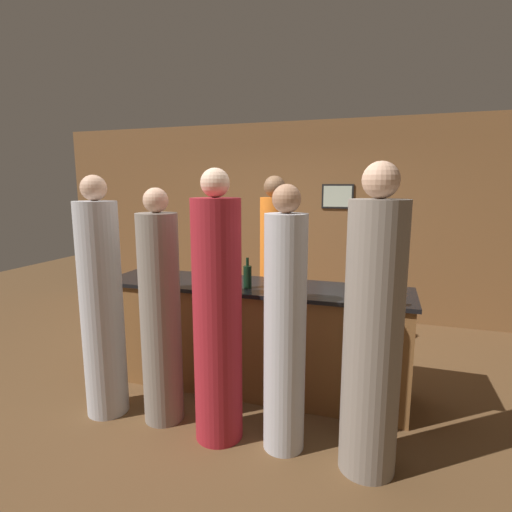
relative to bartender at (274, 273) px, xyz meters
name	(u,v)px	position (x,y,z in m)	size (l,w,h in m)	color
ground_plane	(253,386)	(-0.01, -0.72, -0.95)	(14.00, 14.00, 0.00)	brown
back_wall	(304,220)	(-0.01, 1.67, 0.45)	(8.00, 0.08, 2.80)	brown
bar_counter	(252,336)	(-0.01, -0.72, -0.45)	(2.84, 0.69, 1.00)	brown
bartender	(274,273)	(0.00, 0.00, 0.00)	(0.31, 0.31, 2.00)	orange
guest_0	(218,318)	(0.00, -1.53, -0.01)	(0.36, 0.36, 2.02)	maroon
guest_1	(102,306)	(-1.04, -1.50, -0.03)	(0.34, 0.34, 1.98)	#B2B2B7
guest_2	(285,330)	(0.49, -1.50, -0.05)	(0.30, 0.30, 1.91)	#B2B2B7
guest_3	(373,334)	(1.08, -1.55, 0.00)	(0.37, 0.37, 2.04)	gray
guest_4	(161,315)	(-0.53, -1.45, -0.07)	(0.32, 0.32, 1.88)	gray
wine_bottle_0	(248,276)	(0.00, -0.86, 0.15)	(0.07, 0.07, 0.27)	black
wine_glass_0	(384,284)	(1.14, -0.80, 0.16)	(0.07, 0.07, 0.15)	silver
wine_glass_1	(142,268)	(-1.08, -0.86, 0.16)	(0.06, 0.06, 0.16)	silver
wine_glass_2	(398,292)	(1.24, -1.02, 0.15)	(0.08, 0.08, 0.14)	silver
wine_glass_3	(156,266)	(-0.99, -0.76, 0.17)	(0.07, 0.07, 0.16)	silver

